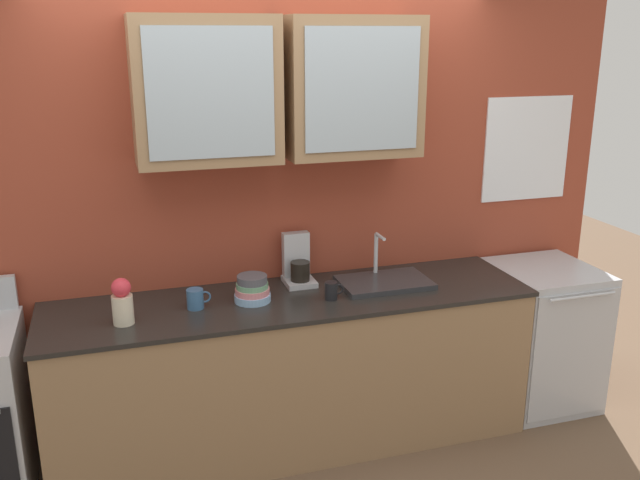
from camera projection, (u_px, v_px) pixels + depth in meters
The scene contains 10 objects.
ground_plane at pixel (294, 439), 4.02m from camera, with size 10.00×10.00×0.00m, color brown.
back_wall_unit at pixel (276, 166), 3.88m from camera, with size 4.24×0.44×2.85m.
counter at pixel (293, 371), 3.89m from camera, with size 2.68×0.68×0.89m.
sink_faucet at pixel (384, 281), 3.95m from camera, with size 0.51×0.34×0.28m.
bowl_stack at pixel (252, 289), 3.69m from camera, with size 0.20×0.20×0.15m.
vase at pixel (122, 302), 3.39m from camera, with size 0.10×0.10×0.24m.
cup_near_sink at pixel (332, 291), 3.72m from camera, with size 0.11×0.07×0.10m.
cup_near_bowls at pixel (196, 299), 3.60m from camera, with size 0.13×0.09×0.10m.
dishwasher at pixel (542, 335), 4.36m from camera, with size 0.58×0.67×0.89m.
coffee_maker at pixel (298, 265), 3.96m from camera, with size 0.17×0.20×0.29m.
Camera 1 is at (-0.90, -3.40, 2.28)m, focal length 38.62 mm.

